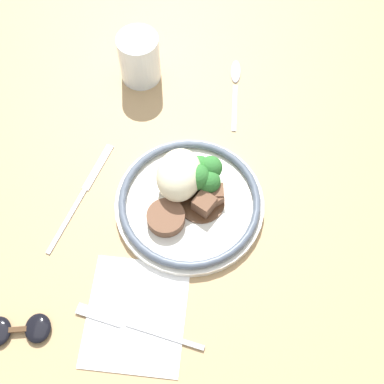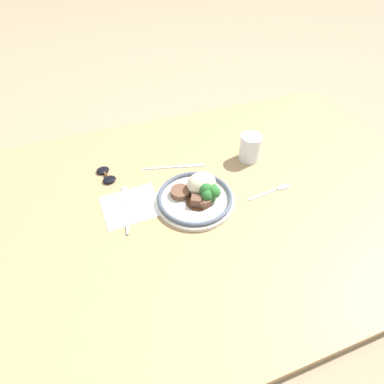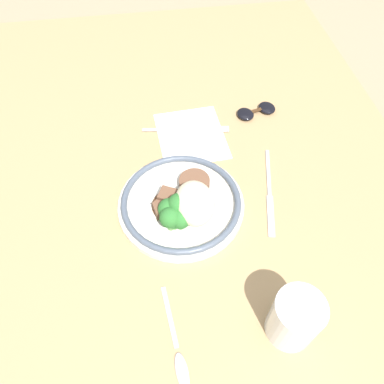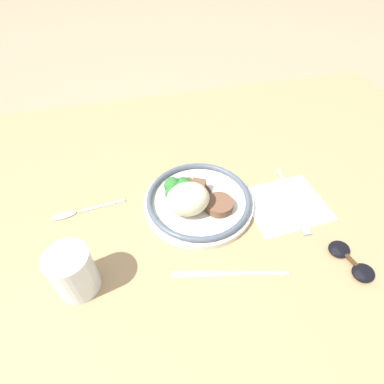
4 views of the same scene
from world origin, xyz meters
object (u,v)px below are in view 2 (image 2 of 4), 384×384
plate (198,194)px  fork (125,204)px  sunglasses (106,175)px  juice_glass (250,149)px  knife (176,167)px  spoon (278,189)px

plate → fork: (-0.21, 0.05, -0.02)m
plate → sunglasses: bearing=140.5°
plate → sunglasses: (-0.24, 0.20, -0.02)m
juice_glass → sunglasses: juice_glass is taller
plate → knife: bearing=95.0°
plate → sunglasses: size_ratio=2.34×
sunglasses → fork: bearing=-90.8°
fork → spoon: 0.47m
knife → sunglasses: 0.23m
fork → spoon: size_ratio=1.21×
knife → sunglasses: (-0.23, 0.03, 0.01)m
sunglasses → juice_glass: bearing=-22.7°
knife → sunglasses: bearing=-174.8°
juice_glass → spoon: bearing=-84.8°
plate → knife: plate is taller
juice_glass → fork: juice_glass is taller
juice_glass → plate: bearing=-151.8°
spoon → sunglasses: bearing=147.8°
sunglasses → plate: bearing=-53.5°
plate → fork: plate is taller
plate → sunglasses: plate is taller
plate → spoon: plate is taller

